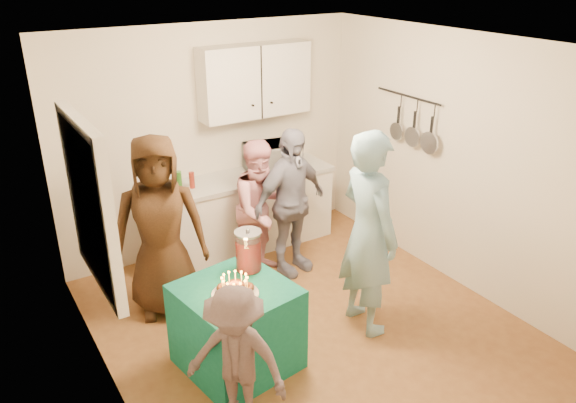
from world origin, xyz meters
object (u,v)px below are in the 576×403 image
man_birthday (368,233)px  woman_back_center (262,209)px  microwave (271,157)px  woman_back_right (290,203)px  woman_back_left (160,227)px  counter (242,215)px  child_near_left (236,361)px  party_table (237,327)px  punch_jar (248,252)px

man_birthday → woman_back_center: size_ratio=1.26×
microwave → woman_back_right: 0.82m
woman_back_left → man_birthday: bearing=-20.8°
counter → woman_back_center: (-0.07, -0.62, 0.33)m
microwave → woman_back_center: bearing=-117.4°
counter → child_near_left: size_ratio=1.85×
counter → woman_back_left: 1.51m
man_birthday → woman_back_left: size_ratio=1.07×
woman_back_left → counter: bearing=49.3°
party_table → woman_back_right: (1.23, 1.10, 0.44)m
woman_back_left → woman_back_right: size_ratio=1.10×
counter → woman_back_left: woman_back_left is taller
microwave → man_birthday: size_ratio=0.31×
microwave → party_table: (-1.43, -1.85, -0.69)m
woman_back_left → child_near_left: bearing=-74.6°
party_table → child_near_left: size_ratio=0.72×
man_birthday → woman_back_right: man_birthday is taller
woman_back_left → child_near_left: 1.77m
punch_jar → woman_back_right: size_ratio=0.21×
counter → child_near_left: child_near_left is taller
microwave → woman_back_center: size_ratio=0.39×
party_table → punch_jar: bearing=40.8°
party_table → woman_back_right: 1.71m
woman_back_center → child_near_left: 2.24m
counter → microwave: (0.41, 0.00, 0.64)m
microwave → child_near_left: (-1.74, -2.47, -0.48)m
punch_jar → woman_back_center: woman_back_center is taller
party_table → woman_back_right: bearing=41.9°
party_table → child_near_left: child_near_left is taller
party_table → woman_back_right: woman_back_right is taller
counter → punch_jar: (-0.78, -1.65, 0.50)m
counter → woman_back_right: 0.87m
counter → woman_back_center: size_ratio=1.45×
microwave → man_birthday: (-0.15, -1.97, -0.11)m
punch_jar → woman_back_left: (-0.45, 0.92, -0.03)m
man_birthday → woman_back_right: size_ratio=1.17×
punch_jar → child_near_left: size_ratio=0.29×
punch_jar → child_near_left: (-0.55, -0.82, -0.34)m
woman_back_center → punch_jar: bearing=-130.9°
microwave → party_table: size_ratio=0.69×
microwave → woman_back_center: (-0.48, -0.62, -0.31)m
microwave → party_table: bearing=-117.2°
man_birthday → microwave: bearing=-1.5°
microwave → woman_back_right: woman_back_right is taller
microwave → party_table: microwave is taller
woman_back_left → woman_back_center: (1.16, 0.11, -0.14)m
woman_back_center → woman_back_right: size_ratio=0.93×
party_table → woman_back_center: (0.95, 1.23, 0.38)m
man_birthday → woman_back_center: bearing=16.8°
party_table → child_near_left: (-0.31, -0.61, 0.21)m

